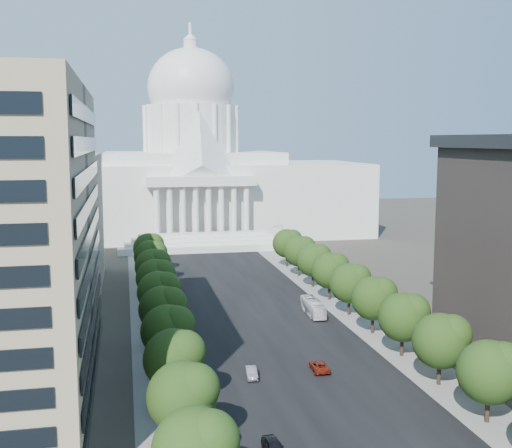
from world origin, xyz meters
TOP-DOWN VIEW (x-y plane):
  - road_asphalt at (0.00, 90.00)m, footprint 30.00×260.00m
  - sidewalk_left at (-19.00, 90.00)m, footprint 8.00×260.00m
  - sidewalk_right at (19.00, 90.00)m, footprint 8.00×260.00m
  - capitol at (0.00, 184.89)m, footprint 120.00×56.00m
  - office_block_left_far at (-48.00, 100.00)m, footprint 38.00×52.00m
  - tree_l_a at (-17.66, 11.81)m, footprint 7.79×7.60m
  - tree_l_b at (-17.66, 23.81)m, footprint 7.79×7.60m
  - tree_l_c at (-17.66, 35.81)m, footprint 7.79×7.60m
  - tree_l_d at (-17.66, 47.81)m, footprint 7.79×7.60m
  - tree_l_e at (-17.66, 59.81)m, footprint 7.79×7.60m
  - tree_l_f at (-17.66, 71.81)m, footprint 7.79×7.60m
  - tree_l_g at (-17.66, 83.81)m, footprint 7.79×7.60m
  - tree_l_h at (-17.66, 95.81)m, footprint 7.79×7.60m
  - tree_l_i at (-17.66, 107.81)m, footprint 7.79×7.60m
  - tree_l_j at (-17.66, 119.81)m, footprint 7.79×7.60m
  - tree_r_b at (18.34, 23.81)m, footprint 7.79×7.60m
  - tree_r_c at (18.34, 35.81)m, footprint 7.79×7.60m
  - tree_r_d at (18.34, 47.81)m, footprint 7.79×7.60m
  - tree_r_e at (18.34, 59.81)m, footprint 7.79×7.60m
  - tree_r_f at (18.34, 71.81)m, footprint 7.79×7.60m
  - tree_r_g at (18.34, 83.81)m, footprint 7.79×7.60m
  - tree_r_h at (18.34, 95.81)m, footprint 7.79×7.60m
  - tree_r_i at (18.34, 107.81)m, footprint 7.79×7.60m
  - tree_r_j at (18.34, 119.81)m, footprint 7.79×7.60m
  - streetlight_b at (19.90, 35.00)m, footprint 2.61×0.44m
  - streetlight_c at (19.90, 60.00)m, footprint 2.61×0.44m
  - streetlight_d at (19.90, 85.00)m, footprint 2.61×0.44m
  - streetlight_e at (19.90, 110.00)m, footprint 2.61×0.44m
  - streetlight_f at (19.90, 135.00)m, footprint 2.61×0.44m
  - car_dark_a at (-8.57, 21.43)m, footprint 2.18×4.75m
  - car_silver at (-6.61, 43.63)m, footprint 1.84×4.37m
  - car_red at (3.54, 44.27)m, footprint 2.58×5.10m
  - car_dark_b at (-13.50, 66.51)m, footprint 2.51×5.04m
  - car_parked at (-12.50, 26.96)m, footprint 2.17×4.31m
  - city_bus at (11.24, 73.26)m, footprint 2.80×10.67m

SIDE VIEW (x-z plane):
  - road_asphalt at x=0.00m, z-range -0.01..0.01m
  - sidewalk_left at x=-19.00m, z-range -0.01..0.01m
  - sidewalk_right at x=19.00m, z-range -0.01..0.01m
  - car_red at x=3.54m, z-range 0.00..1.38m
  - car_silver at x=-6.61m, z-range 0.00..1.41m
  - car_dark_b at x=-13.50m, z-range 0.00..1.41m
  - car_parked at x=-12.50m, z-range 0.00..1.41m
  - car_dark_a at x=-8.57m, z-range 0.00..1.58m
  - city_bus at x=11.24m, z-range 0.00..2.95m
  - streetlight_b at x=19.90m, z-range 1.32..10.32m
  - streetlight_c at x=19.90m, z-range 1.32..10.32m
  - streetlight_d at x=19.90m, z-range 1.32..10.32m
  - streetlight_e at x=19.90m, z-range 1.32..10.32m
  - streetlight_f at x=19.90m, z-range 1.32..10.32m
  - tree_l_a at x=-17.66m, z-range 1.47..11.44m
  - tree_l_b at x=-17.66m, z-range 1.47..11.44m
  - tree_l_c at x=-17.66m, z-range 1.47..11.44m
  - tree_l_d at x=-17.66m, z-range 1.47..11.44m
  - tree_l_e at x=-17.66m, z-range 1.47..11.44m
  - tree_l_f at x=-17.66m, z-range 1.47..11.44m
  - tree_l_g at x=-17.66m, z-range 1.47..11.44m
  - tree_l_h at x=-17.66m, z-range 1.47..11.44m
  - tree_l_i at x=-17.66m, z-range 1.47..11.44m
  - tree_l_j at x=-17.66m, z-range 1.47..11.44m
  - tree_r_b at x=18.34m, z-range 1.47..11.44m
  - tree_r_c at x=18.34m, z-range 1.47..11.44m
  - tree_r_d at x=18.34m, z-range 1.47..11.44m
  - tree_r_e at x=18.34m, z-range 1.47..11.44m
  - tree_r_f at x=18.34m, z-range 1.47..11.44m
  - tree_r_g at x=18.34m, z-range 1.47..11.44m
  - tree_r_h at x=18.34m, z-range 1.47..11.44m
  - tree_r_i at x=18.34m, z-range 1.47..11.44m
  - tree_r_j at x=18.34m, z-range 1.47..11.44m
  - office_block_left_far at x=-48.00m, z-range 0.00..30.00m
  - capitol at x=0.00m, z-range -16.49..56.51m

